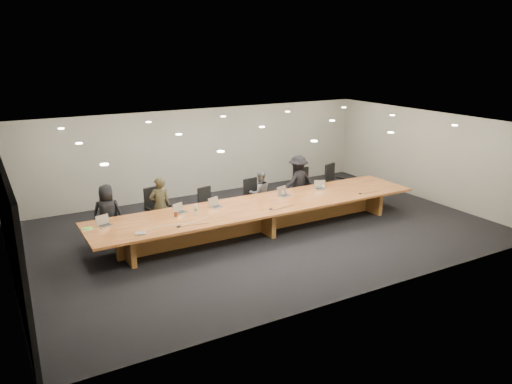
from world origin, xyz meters
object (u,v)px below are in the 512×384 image
person_b (160,206)px  laptop_c (216,203)px  laptop_d (285,191)px  chair_mid_right (255,197)px  mic_right (360,193)px  water_bottle (196,210)px  chair_far_right (336,182)px  laptop_e (321,185)px  mic_center (271,209)px  person_d (298,181)px  chair_right (303,187)px  amber_mug (176,214)px  av_box (140,234)px  paper_cup_near (282,193)px  chair_left (158,210)px  laptop_a (105,221)px  conference_table (262,212)px  mic_left (179,226)px  paper_cup_far (323,187)px  chair_far_left (110,222)px  chair_mid_left (209,206)px  person_c (260,193)px  laptop_b (181,208)px

person_b → laptop_c: person_b is taller
person_b → laptop_d: person_b is taller
chair_mid_right → mic_right: 2.96m
person_b → water_bottle: size_ratio=6.72×
person_b → chair_far_right: bearing=-178.3°
laptop_e → mic_center: 2.36m
person_d → mic_right: bearing=107.4°
chair_right → person_d: size_ratio=0.74×
laptop_e → amber_mug: (-4.47, -0.18, -0.07)m
laptop_c → av_box: (-2.27, -0.89, -0.11)m
chair_right → paper_cup_near: 1.59m
chair_left → laptop_a: (-1.59, -1.00, 0.28)m
laptop_e → paper_cup_near: (-1.27, 0.05, -0.08)m
water_bottle → paper_cup_near: bearing=6.6°
conference_table → laptop_d: (0.92, 0.30, 0.36)m
mic_left → paper_cup_far: bearing=10.9°
av_box → mic_right: (6.26, 0.01, -0.00)m
chair_far_left → chair_mid_left: chair_mid_left is taller
chair_mid_right → paper_cup_near: size_ratio=10.90×
laptop_d → water_bottle: laptop_d is taller
chair_mid_left → person_c: (1.56, -0.08, 0.15)m
chair_mid_left → mic_left: chair_mid_left is taller
chair_mid_left → av_box: (-2.46, -1.78, 0.25)m
paper_cup_far → mic_left: 4.88m
water_bottle → laptop_e: bearing=3.8°
paper_cup_near → paper_cup_far: bearing=-1.6°
laptop_a → person_c: bearing=-6.8°
laptop_b → paper_cup_far: 4.37m
chair_mid_left → laptop_d: 2.12m
laptop_e → mic_right: (0.69, -0.92, -0.11)m
person_d → laptop_d: person_d is taller
person_b → mic_center: (2.34, -1.65, 0.00)m
chair_left → water_bottle: bearing=-77.4°
chair_far_right → laptop_e: chair_far_right is taller
laptop_b → paper_cup_near: size_ratio=2.97×
chair_mid_left → chair_right: chair_right is taller
laptop_c → paper_cup_far: size_ratio=3.64×
chair_far_right → laptop_d: chair_far_right is taller
chair_right → paper_cup_far: chair_right is taller
person_b → mic_right: person_b is taller
person_d → mic_center: bearing=33.6°
person_d → paper_cup_near: person_d is taller
person_b → person_d: 4.37m
chair_mid_right → laptop_a: 4.50m
water_bottle → mic_center: 1.88m
chair_left → water_bottle: (0.55, -1.25, 0.27)m
person_b → laptop_e: 4.60m
laptop_c → chair_mid_right: bearing=9.3°
water_bottle → mic_left: bearing=-137.2°
paper_cup_far → water_bottle: bearing=-176.1°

